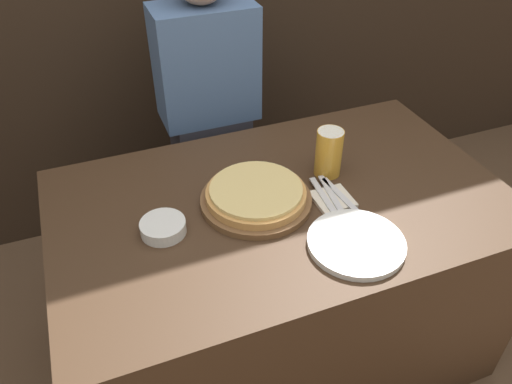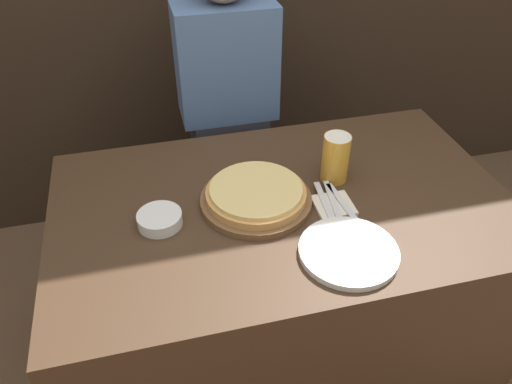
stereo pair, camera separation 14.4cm
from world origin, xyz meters
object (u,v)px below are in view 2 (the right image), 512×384
pizza_on_board (256,196)px  beer_glass (336,156)px  dinner_knife (334,203)px  side_bowl (160,219)px  spoon (342,202)px  dinner_plate (348,252)px  fork (326,205)px  diner_person (228,125)px

pizza_on_board → beer_glass: (0.26, 0.06, 0.06)m
pizza_on_board → dinner_knife: pizza_on_board is taller
dinner_knife → side_bowl: bearing=174.5°
beer_glass → spoon: beer_glass is taller
pizza_on_board → spoon: size_ratio=1.79×
dinner_knife → dinner_plate: bearing=-99.6°
beer_glass → fork: (-0.08, -0.13, -0.07)m
dinner_plate → fork: 0.19m
dinner_plate → fork: (0.01, 0.19, 0.01)m
pizza_on_board → diner_person: (0.03, 0.58, -0.10)m
dinner_plate → dinner_knife: bearing=80.4°
dinner_knife → beer_glass: bearing=69.3°
pizza_on_board → fork: (0.19, -0.07, -0.01)m
dinner_knife → diner_person: bearing=105.3°
dinner_plate → spoon: bearing=73.3°
fork → spoon: same height
beer_glass → side_bowl: 0.56m
pizza_on_board → beer_glass: beer_glass is taller
dinner_plate → side_bowl: side_bowl is taller
fork → spoon: bearing=0.0°
beer_glass → diner_person: (-0.23, 0.53, -0.16)m
pizza_on_board → side_bowl: (-0.28, -0.03, -0.01)m
beer_glass → dinner_plate: beer_glass is taller
dinner_plate → side_bowl: size_ratio=2.09×
side_bowl → diner_person: (0.32, 0.61, -0.09)m
side_bowl → diner_person: diner_person is taller
spoon → diner_person: diner_person is taller
side_bowl → spoon: side_bowl is taller
fork → dinner_knife: 0.02m
pizza_on_board → dinner_plate: 0.32m
spoon → diner_person: (-0.21, 0.66, -0.09)m
side_bowl → spoon: 0.52m
pizza_on_board → side_bowl: bearing=-174.6°
beer_glass → fork: beer_glass is taller
fork → diner_person: bearing=103.3°
side_bowl → fork: side_bowl is taller
dinner_plate → diner_person: size_ratio=0.20×
fork → dinner_plate: bearing=-92.2°
beer_glass → side_bowl: (-0.55, -0.09, -0.07)m
dinner_knife → spoon: 0.02m
dinner_plate → fork: bearing=87.8°
beer_glass → diner_person: diner_person is taller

